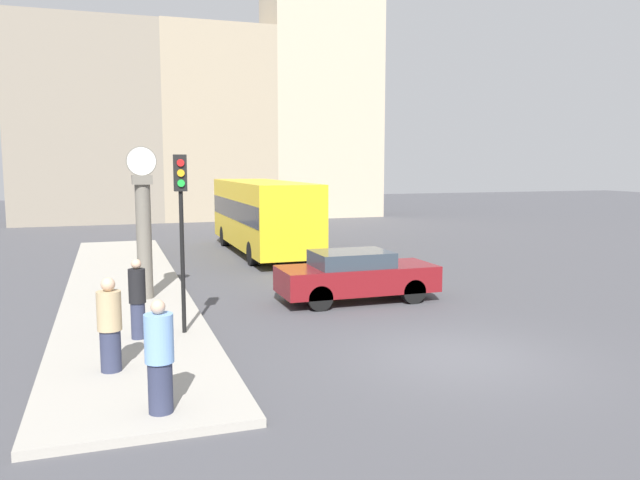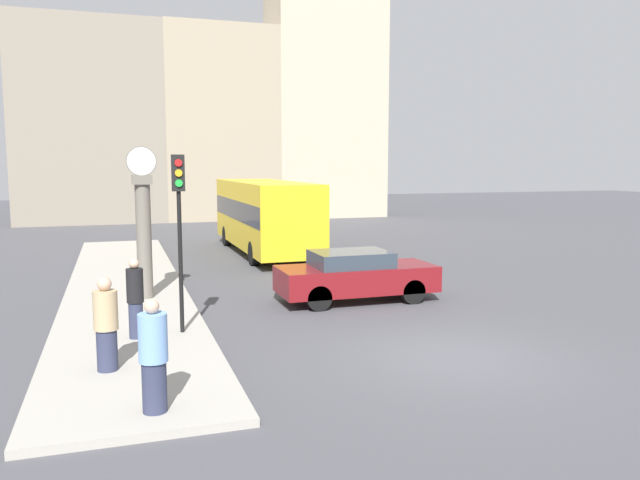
{
  "view_description": "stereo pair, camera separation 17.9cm",
  "coord_description": "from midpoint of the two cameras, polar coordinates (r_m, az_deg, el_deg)",
  "views": [
    {
      "loc": [
        -6.3,
        -10.26,
        3.73
      ],
      "look_at": [
        -0.5,
        6.85,
        1.51
      ],
      "focal_mm": 35.0,
      "sensor_mm": 36.0,
      "label": 1
    },
    {
      "loc": [
        -6.13,
        -10.32,
        3.73
      ],
      "look_at": [
        -0.5,
        6.85,
        1.51
      ],
      "focal_mm": 35.0,
      "sensor_mm": 36.0,
      "label": 2
    }
  ],
  "objects": [
    {
      "name": "ground_plane",
      "position": [
        12.59,
        12.59,
        -10.42
      ],
      "size": [
        120.0,
        120.0,
        0.0
      ],
      "primitive_type": "plane",
      "color": "#47474C"
    },
    {
      "name": "sidewalk_corner",
      "position": [
        19.62,
        -17.09,
        -4.07
      ],
      "size": [
        3.28,
        21.97,
        0.14
      ],
      "primitive_type": "cube",
      "color": "#A39E93",
      "rests_on": "ground_plane"
    },
    {
      "name": "building_row",
      "position": [
        43.38,
        -8.63,
        11.87
      ],
      "size": [
        24.06,
        5.0,
        18.41
      ],
      "color": "gray",
      "rests_on": "ground_plane"
    },
    {
      "name": "sedan_car",
      "position": [
        16.98,
        3.56,
        -3.24
      ],
      "size": [
        4.27,
        1.72,
        1.38
      ],
      "color": "maroon",
      "rests_on": "ground_plane"
    },
    {
      "name": "bus_distant",
      "position": [
        25.99,
        -4.91,
        2.51
      ],
      "size": [
        2.49,
        9.45,
        3.0
      ],
      "color": "gold",
      "rests_on": "ground_plane"
    },
    {
      "name": "traffic_light_near",
      "position": [
        13.39,
        -12.39,
        3.04
      ],
      "size": [
        0.26,
        0.24,
        3.78
      ],
      "color": "black",
      "rests_on": "sidewalk_corner"
    },
    {
      "name": "street_clock",
      "position": [
        17.22,
        -15.54,
        1.07
      ],
      "size": [
        0.79,
        0.52,
        4.05
      ],
      "color": "#666056",
      "rests_on": "sidewalk_corner"
    },
    {
      "name": "pedestrian_black_jacket",
      "position": [
        13.42,
        -16.16,
        -5.17
      ],
      "size": [
        0.34,
        0.34,
        1.66
      ],
      "color": "#2D334C",
      "rests_on": "sidewalk_corner"
    },
    {
      "name": "pedestrian_blue_stripe",
      "position": [
        9.44,
        -14.45,
        -10.32
      ],
      "size": [
        0.42,
        0.42,
        1.67
      ],
      "color": "#2D334C",
      "rests_on": "sidewalk_corner"
    },
    {
      "name": "pedestrian_tan_coat",
      "position": [
        11.5,
        -18.55,
        -7.37
      ],
      "size": [
        0.42,
        0.42,
        1.66
      ],
      "color": "#2D334C",
      "rests_on": "sidewalk_corner"
    }
  ]
}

